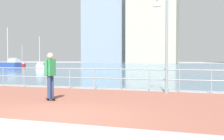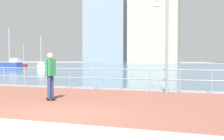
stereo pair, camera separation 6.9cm
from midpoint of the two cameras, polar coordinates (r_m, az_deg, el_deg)
ground at (r=46.76m, az=13.51°, el=0.32°), size 220.00×220.00×0.00m
brick_paving at (r=10.37m, az=-3.46°, el=-6.25°), size 28.00×7.21×0.01m
harbor_water at (r=58.29m, az=14.44°, el=0.69°), size 180.00×88.00×0.00m
waterfront_railing at (r=13.70m, az=2.10°, el=-1.10°), size 25.25×0.06×1.06m
lamppost at (r=12.57m, az=10.73°, el=7.13°), size 0.65×0.67×4.73m
skateboarder at (r=10.49m, az=-12.34°, el=-0.36°), size 0.41×0.56×1.77m
sailboat_blue at (r=39.93m, az=-14.29°, el=0.63°), size 2.68×3.35×4.67m
sailboat_ivory at (r=46.92m, az=-20.11°, el=1.01°), size 4.82×2.33×6.49m
sailboat_teal at (r=54.92m, az=-17.60°, el=0.98°), size 2.21×3.09×4.21m
tower_concrete at (r=115.68m, az=-0.43°, el=12.87°), size 16.43×17.82×47.31m
tower_steel at (r=104.05m, az=8.80°, el=8.65°), size 17.54×13.44×27.96m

